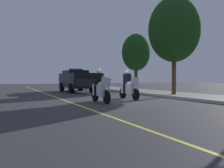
% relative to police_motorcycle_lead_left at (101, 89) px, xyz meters
% --- Properties ---
extents(ground_plane, '(80.00, 80.00, 0.00)m').
position_rel_police_motorcycle_lead_left_xyz_m(ground_plane, '(-0.47, 1.10, -0.70)').
color(ground_plane, '#333335').
extents(curb_strip, '(48.00, 0.24, 0.15)m').
position_rel_police_motorcycle_lead_left_xyz_m(curb_strip, '(-0.47, 5.01, -0.62)').
color(curb_strip, '#B7B5AD').
rests_on(curb_strip, ground).
extents(sidewalk_strip, '(48.00, 3.60, 0.10)m').
position_rel_police_motorcycle_lead_left_xyz_m(sidewalk_strip, '(-0.47, 6.91, -0.65)').
color(sidewalk_strip, gray).
rests_on(sidewalk_strip, ground).
extents(lane_stripe_center, '(48.00, 0.12, 0.01)m').
position_rel_police_motorcycle_lead_left_xyz_m(lane_stripe_center, '(-0.47, -1.40, -0.70)').
color(lane_stripe_center, '#E0D14C').
rests_on(lane_stripe_center, ground).
extents(police_motorcycle_lead_left, '(2.14, 0.57, 1.72)m').
position_rel_police_motorcycle_lead_left_xyz_m(police_motorcycle_lead_left, '(0.00, 0.00, 0.00)').
color(police_motorcycle_lead_left, black).
rests_on(police_motorcycle_lead_left, ground).
extents(police_motorcycle_lead_right, '(2.14, 0.57, 1.72)m').
position_rel_police_motorcycle_lead_left_xyz_m(police_motorcycle_lead_right, '(-1.02, 2.18, 0.00)').
color(police_motorcycle_lead_right, black).
rests_on(police_motorcycle_lead_right, ground).
extents(police_suv, '(4.95, 2.17, 2.05)m').
position_rel_police_motorcycle_lead_left_xyz_m(police_suv, '(-9.42, 1.44, 0.37)').
color(police_suv, black).
rests_on(police_suv, ground).
extents(cyclist_background, '(1.76, 0.33, 1.69)m').
position_rel_police_motorcycle_lead_left_xyz_m(cyclist_background, '(-12.93, 3.73, 0.14)').
color(cyclist_background, black).
rests_on(cyclist_background, ground).
extents(tree_mid_block, '(3.57, 3.57, 6.74)m').
position_rel_police_motorcycle_lead_left_xyz_m(tree_mid_block, '(-2.24, 6.38, 3.88)').
color(tree_mid_block, '#4C3823').
rests_on(tree_mid_block, sidewalk_strip).
extents(tree_far_back, '(2.70, 2.70, 5.31)m').
position_rel_police_motorcycle_lead_left_xyz_m(tree_far_back, '(-8.79, 7.12, 2.94)').
color(tree_far_back, '#42301E').
rests_on(tree_far_back, sidewalk_strip).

